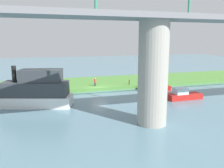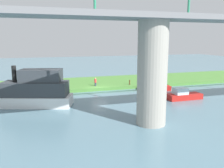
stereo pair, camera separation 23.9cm
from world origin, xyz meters
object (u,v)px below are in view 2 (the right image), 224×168
at_px(riverboat_paddlewheel, 154,87).
at_px(motorboat_red, 183,95).
at_px(person_on_bank, 95,82).
at_px(mooring_post, 130,82).
at_px(pontoon_yellow, 34,91).
at_px(bridge_pylon, 152,74).

distance_m(riverboat_paddlewheel, motorboat_red, 6.54).
bearing_deg(riverboat_paddlewheel, person_on_bank, -26.15).
xyz_separation_m(mooring_post, motorboat_red, (-3.95, 10.00, -0.32)).
xyz_separation_m(pontoon_yellow, motorboat_red, (-19.56, 2.81, -1.27)).
relative_size(bridge_pylon, mooring_post, 12.10).
relative_size(person_on_bank, riverboat_paddlewheel, 0.28).
xyz_separation_m(riverboat_paddlewheel, motorboat_red, (-1.08, 6.45, 0.01)).
height_order(bridge_pylon, mooring_post, bridge_pylon).
distance_m(bridge_pylon, riverboat_paddlewheel, 16.61).
distance_m(person_on_bank, motorboat_red, 14.55).
height_order(pontoon_yellow, motorboat_red, pontoon_yellow).
bearing_deg(person_on_bank, pontoon_yellow, 39.06).
height_order(person_on_bank, motorboat_red, person_on_bank).
distance_m(person_on_bank, riverboat_paddlewheel, 9.73).
height_order(bridge_pylon, pontoon_yellow, bridge_pylon).
bearing_deg(bridge_pylon, pontoon_yellow, -44.00).
xyz_separation_m(bridge_pylon, mooring_post, (-4.84, -17.59, -4.05)).
bearing_deg(pontoon_yellow, motorboat_red, 171.83).
bearing_deg(pontoon_yellow, person_on_bank, -140.94).
height_order(mooring_post, motorboat_red, motorboat_red).
bearing_deg(mooring_post, motorboat_red, 111.54).
bearing_deg(person_on_bank, bridge_pylon, 93.15).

